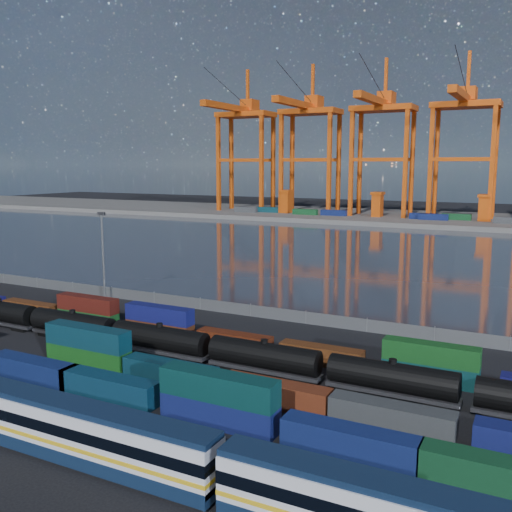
% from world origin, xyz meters
% --- Properties ---
extents(ground, '(700.00, 700.00, 0.00)m').
position_xyz_m(ground, '(0.00, 0.00, 0.00)').
color(ground, black).
rests_on(ground, ground).
extents(harbor_water, '(700.00, 700.00, 0.00)m').
position_xyz_m(harbor_water, '(0.00, 105.00, 0.01)').
color(harbor_water, '#2A303D').
rests_on(harbor_water, ground).
extents(far_quay, '(700.00, 70.00, 2.00)m').
position_xyz_m(far_quay, '(0.00, 210.00, 1.00)').
color(far_quay, '#514F4C').
rests_on(far_quay, ground).
extents(passenger_train, '(77.10, 3.10, 5.32)m').
position_xyz_m(passenger_train, '(10.02, -20.87, 2.67)').
color(passenger_train, silver).
rests_on(passenger_train, ground).
extents(container_row_south, '(140.02, 2.50, 5.32)m').
position_xyz_m(container_row_south, '(-6.06, -9.37, 1.81)').
color(container_row_south, '#373A3B').
rests_on(container_row_south, ground).
extents(container_row_mid, '(141.76, 2.44, 5.21)m').
position_xyz_m(container_row_mid, '(6.53, -2.69, 1.54)').
color(container_row_mid, '#38393C').
rests_on(container_row_mid, ground).
extents(container_row_north, '(139.90, 2.23, 4.74)m').
position_xyz_m(container_row_north, '(5.08, 11.46, 1.69)').
color(container_row_north, '#0F244F').
rests_on(container_row_north, ground).
extents(tanker_string, '(107.53, 3.12, 4.47)m').
position_xyz_m(tanker_string, '(-1.53, 4.78, 2.24)').
color(tanker_string, black).
rests_on(tanker_string, ground).
extents(waterfront_fence, '(160.12, 0.12, 2.20)m').
position_xyz_m(waterfront_fence, '(-0.00, 28.00, 1.00)').
color(waterfront_fence, '#595B5E').
rests_on(waterfront_fence, ground).
extents(yard_light_mast, '(1.60, 0.40, 16.60)m').
position_xyz_m(yard_light_mast, '(-30.00, 26.00, 9.30)').
color(yard_light_mast, slate).
rests_on(yard_light_mast, ground).
extents(gantry_cranes, '(202.78, 53.33, 72.22)m').
position_xyz_m(gantry_cranes, '(-7.50, 203.08, 44.27)').
color(gantry_cranes, '#D84E0F').
rests_on(gantry_cranes, ground).
extents(quay_containers, '(172.58, 10.99, 2.60)m').
position_xyz_m(quay_containers, '(-11.00, 195.46, 3.30)').
color(quay_containers, navy).
rests_on(quay_containers, far_quay).
extents(straddle_carriers, '(140.00, 7.00, 11.10)m').
position_xyz_m(straddle_carriers, '(-2.50, 200.00, 7.82)').
color(straddle_carriers, '#D84E0F').
rests_on(straddle_carriers, far_quay).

